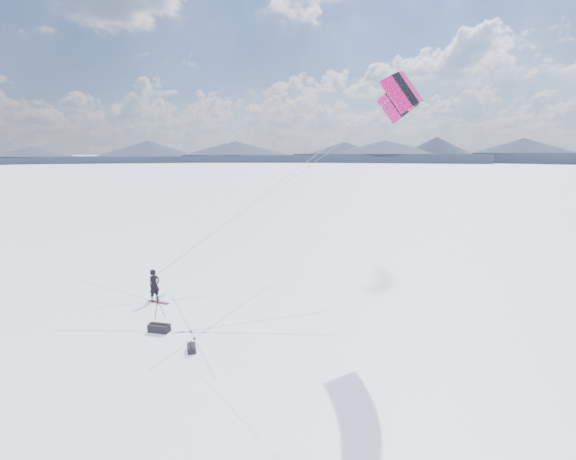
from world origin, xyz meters
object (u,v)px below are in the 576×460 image
at_px(tripod, 158,304).
at_px(gear_bag_a, 159,328).
at_px(gear_bag_b, 191,348).
at_px(snowboard, 158,302).
at_px(snowkiter, 155,301).

height_order(tripod, gear_bag_a, tripod).
height_order(gear_bag_a, gear_bag_b, gear_bag_a).
distance_m(snowboard, tripod, 2.33).
xyz_separation_m(snowkiter, gear_bag_b, (5.41, -4.17, 0.14)).
relative_size(snowboard, gear_bag_b, 1.85).
height_order(snowboard, tripod, tripod).
bearing_deg(snowkiter, gear_bag_a, -124.86).
bearing_deg(gear_bag_b, gear_bag_a, -150.33).
xyz_separation_m(snowkiter, tripod, (1.75, -1.83, 0.73)).
bearing_deg(snowboard, snowkiter, 155.97).
bearing_deg(tripod, snowkiter, 94.47).
bearing_deg(snowkiter, snowboard, -101.85).
xyz_separation_m(tripod, gear_bag_a, (1.16, -1.34, -0.54)).
xyz_separation_m(snowkiter, gear_bag_a, (2.90, -3.17, 0.19)).
bearing_deg(gear_bag_a, gear_bag_b, -30.73).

